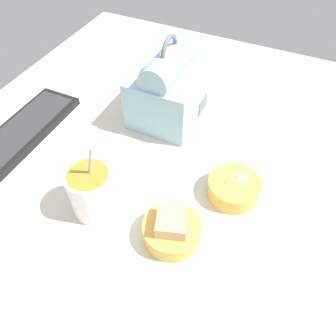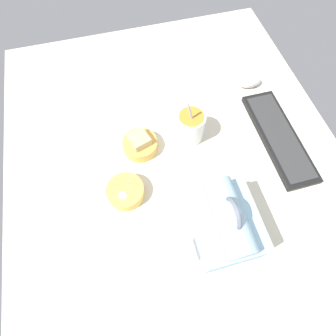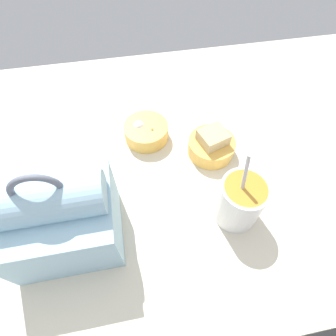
{
  "view_description": "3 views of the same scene",
  "coord_description": "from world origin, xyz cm",
  "px_view_note": "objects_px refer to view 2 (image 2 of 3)",
  "views": [
    {
      "loc": [
        -38.68,
        -23.05,
        59.7
      ],
      "look_at": [
        2.52,
        -4.08,
        7.0
      ],
      "focal_mm": 35.0,
      "sensor_mm": 36.0,
      "label": 1
    },
    {
      "loc": [
        36.27,
        -13.08,
        78.04
      ],
      "look_at": [
        2.52,
        -4.08,
        7.0
      ],
      "focal_mm": 28.0,
      "sensor_mm": 36.0,
      "label": 2
    },
    {
      "loc": [
        8.37,
        27.39,
        54.06
      ],
      "look_at": [
        2.52,
        -4.08,
        7.0
      ],
      "focal_mm": 28.0,
      "sensor_mm": 36.0,
      "label": 3
    }
  ],
  "objects_px": {
    "soup_cup": "(190,126)",
    "bento_bowl_sandwich": "(140,144)",
    "keyboard": "(279,137)",
    "lunch_bag": "(224,225)",
    "computer_mouse": "(250,82)",
    "bento_bowl_snacks": "(126,191)"
  },
  "relations": [
    {
      "from": "soup_cup",
      "to": "bento_bowl_sandwich",
      "type": "xyz_separation_m",
      "value": [
        0.0,
        -0.17,
        -0.03
      ]
    },
    {
      "from": "keyboard",
      "to": "lunch_bag",
      "type": "height_order",
      "value": "lunch_bag"
    },
    {
      "from": "keyboard",
      "to": "soup_cup",
      "type": "relative_size",
      "value": 2.06
    },
    {
      "from": "lunch_bag",
      "to": "soup_cup",
      "type": "distance_m",
      "value": 0.34
    },
    {
      "from": "keyboard",
      "to": "lunch_bag",
      "type": "relative_size",
      "value": 1.68
    },
    {
      "from": "lunch_bag",
      "to": "computer_mouse",
      "type": "bearing_deg",
      "value": 148.85
    },
    {
      "from": "bento_bowl_sandwich",
      "to": "bento_bowl_snacks",
      "type": "height_order",
      "value": "bento_bowl_sandwich"
    },
    {
      "from": "keyboard",
      "to": "soup_cup",
      "type": "height_order",
      "value": "soup_cup"
    },
    {
      "from": "lunch_bag",
      "to": "bento_bowl_snacks",
      "type": "height_order",
      "value": "lunch_bag"
    },
    {
      "from": "bento_bowl_snacks",
      "to": "keyboard",
      "type": "bearing_deg",
      "value": 97.01
    },
    {
      "from": "soup_cup",
      "to": "bento_bowl_snacks",
      "type": "height_order",
      "value": "soup_cup"
    },
    {
      "from": "keyboard",
      "to": "lunch_bag",
      "type": "xyz_separation_m",
      "value": [
        0.25,
        -0.3,
        0.07
      ]
    },
    {
      "from": "keyboard",
      "to": "bento_bowl_sandwich",
      "type": "xyz_separation_m",
      "value": [
        -0.08,
        -0.46,
        0.02
      ]
    },
    {
      "from": "bento_bowl_sandwich",
      "to": "computer_mouse",
      "type": "bearing_deg",
      "value": 109.99
    },
    {
      "from": "keyboard",
      "to": "lunch_bag",
      "type": "bearing_deg",
      "value": -50.76
    },
    {
      "from": "bento_bowl_sandwich",
      "to": "bento_bowl_snacks",
      "type": "distance_m",
      "value": 0.17
    },
    {
      "from": "keyboard",
      "to": "bento_bowl_snacks",
      "type": "xyz_separation_m",
      "value": [
        0.07,
        -0.54,
        0.01
      ]
    },
    {
      "from": "soup_cup",
      "to": "computer_mouse",
      "type": "relative_size",
      "value": 2.1
    },
    {
      "from": "bento_bowl_snacks",
      "to": "computer_mouse",
      "type": "bearing_deg",
      "value": 120.57
    },
    {
      "from": "bento_bowl_snacks",
      "to": "computer_mouse",
      "type": "distance_m",
      "value": 0.62
    },
    {
      "from": "computer_mouse",
      "to": "lunch_bag",
      "type": "bearing_deg",
      "value": -31.15
    },
    {
      "from": "keyboard",
      "to": "soup_cup",
      "type": "bearing_deg",
      "value": -106.77
    }
  ]
}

